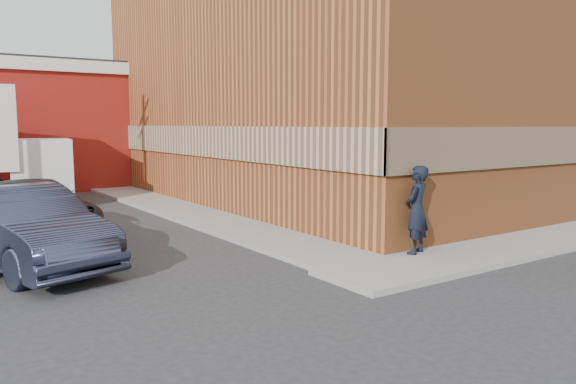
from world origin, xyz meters
TOP-DOWN VIEW (x-y plane):
  - ground at (0.00, 0.00)m, footprint 90.00×90.00m
  - brick_building at (8.50, 9.00)m, footprint 14.25×18.25m
  - sidewalk_west at (0.60, 9.00)m, footprint 1.80×18.00m
  - man at (2.17, -0.25)m, footprint 0.81×0.68m
  - sedan at (-4.88, 3.60)m, footprint 2.86×5.22m
  - suv_a at (-4.21, 6.56)m, footprint 2.49×5.36m

SIDE VIEW (x-z plane):
  - ground at x=0.00m, z-range 0.00..0.00m
  - sidewalk_west at x=0.60m, z-range 0.00..0.12m
  - suv_a at x=-4.21m, z-range 0.00..1.49m
  - sedan at x=-4.88m, z-range 0.00..1.63m
  - man at x=2.17m, z-range 0.12..2.01m
  - brick_building at x=8.50m, z-range 0.00..9.36m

